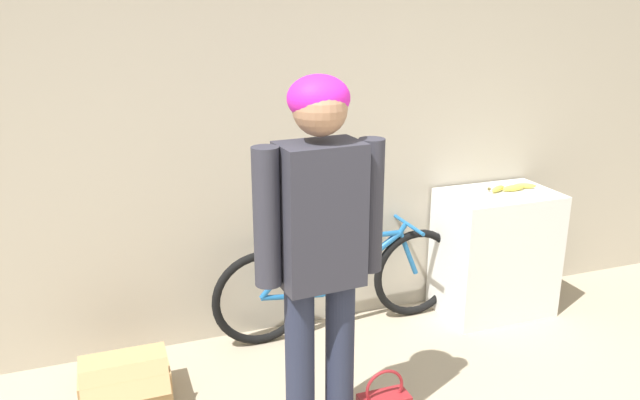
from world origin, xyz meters
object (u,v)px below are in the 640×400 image
Objects in this scene: person at (320,235)px; banana at (511,188)px; bicycle at (342,282)px; cardboard_box at (125,384)px.

person is 4.88× the size of banana.
banana is (1.18, -0.10, 0.55)m from bicycle.
bicycle is 1.46m from cardboard_box.
person reaches higher than cardboard_box.
person is at bearing -117.75° from bicycle.
person is 1.37m from bicycle.
person reaches higher than banana.
bicycle is 3.72× the size of cardboard_box.
person is at bearing -36.66° from cardboard_box.
bicycle is at bearing 58.77° from person.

